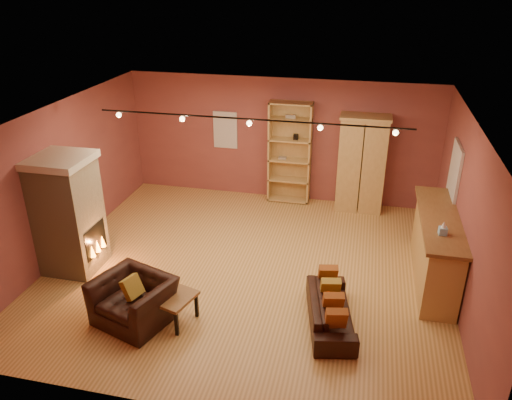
% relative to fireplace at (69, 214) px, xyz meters
% --- Properties ---
extents(floor, '(7.00, 7.00, 0.00)m').
position_rel_fireplace_xyz_m(floor, '(3.04, 0.60, -1.06)').
color(floor, '#A8773B').
rests_on(floor, ground).
extents(ceiling, '(7.00, 7.00, 0.00)m').
position_rel_fireplace_xyz_m(ceiling, '(3.04, 0.60, 1.74)').
color(ceiling, brown).
rests_on(ceiling, back_wall).
extents(back_wall, '(7.00, 0.02, 2.80)m').
position_rel_fireplace_xyz_m(back_wall, '(3.04, 3.85, 0.34)').
color(back_wall, brown).
rests_on(back_wall, floor).
extents(left_wall, '(0.02, 6.50, 2.80)m').
position_rel_fireplace_xyz_m(left_wall, '(-0.46, 0.60, 0.34)').
color(left_wall, brown).
rests_on(left_wall, floor).
extents(right_wall, '(0.02, 6.50, 2.80)m').
position_rel_fireplace_xyz_m(right_wall, '(6.54, 0.60, 0.34)').
color(right_wall, brown).
rests_on(right_wall, floor).
extents(fireplace, '(1.01, 0.98, 2.12)m').
position_rel_fireplace_xyz_m(fireplace, '(0.00, 0.00, 0.00)').
color(fireplace, tan).
rests_on(fireplace, floor).
extents(back_window, '(0.56, 0.04, 0.86)m').
position_rel_fireplace_xyz_m(back_window, '(1.74, 3.83, 0.49)').
color(back_window, silver).
rests_on(back_window, back_wall).
extents(bookcase, '(0.95, 0.37, 2.32)m').
position_rel_fireplace_xyz_m(bookcase, '(3.28, 3.73, 0.12)').
color(bookcase, tan).
rests_on(bookcase, floor).
extents(armoire, '(1.06, 0.61, 2.15)m').
position_rel_fireplace_xyz_m(armoire, '(4.88, 3.58, 0.02)').
color(armoire, tan).
rests_on(armoire, floor).
extents(bar_counter, '(0.67, 2.53, 1.21)m').
position_rel_fireplace_xyz_m(bar_counter, '(6.24, 0.99, -0.45)').
color(bar_counter, tan).
rests_on(bar_counter, floor).
extents(tissue_box, '(0.13, 0.13, 0.22)m').
position_rel_fireplace_xyz_m(tissue_box, '(6.19, 0.38, 0.24)').
color(tissue_box, '#82B0D0').
rests_on(tissue_box, bar_counter).
extents(right_window, '(0.05, 0.90, 1.00)m').
position_rel_fireplace_xyz_m(right_window, '(6.51, 2.00, 0.59)').
color(right_window, silver).
rests_on(right_window, right_wall).
extents(loveseat, '(0.77, 1.66, 0.70)m').
position_rel_fireplace_xyz_m(loveseat, '(4.63, -0.60, -0.73)').
color(loveseat, black).
rests_on(loveseat, floor).
extents(armchair, '(1.27, 1.02, 0.96)m').
position_rel_fireplace_xyz_m(armchair, '(1.70, -1.18, -0.58)').
color(armchair, black).
rests_on(armchair, floor).
extents(coffee_table, '(0.75, 0.75, 0.46)m').
position_rel_fireplace_xyz_m(coffee_table, '(2.28, -1.06, -0.67)').
color(coffee_table, brown).
rests_on(coffee_table, floor).
extents(track_rail, '(5.20, 0.09, 0.13)m').
position_rel_fireplace_xyz_m(track_rail, '(3.04, 0.80, 1.63)').
color(track_rail, black).
rests_on(track_rail, ceiling).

